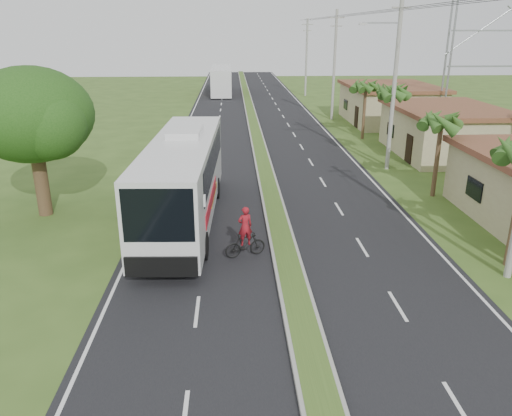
{
  "coord_description": "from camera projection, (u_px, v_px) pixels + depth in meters",
  "views": [
    {
      "loc": [
        -2.2,
        -14.98,
        9.16
      ],
      "look_at": [
        -1.2,
        5.42,
        1.8
      ],
      "focal_mm": 35.0,
      "sensor_mm": 36.0,
      "label": 1
    }
  ],
  "objects": [
    {
      "name": "palm_verge_b",
      "position": [
        442.0,
        121.0,
        27.52
      ],
      "size": [
        2.4,
        2.4,
        5.05
      ],
      "color": "#473321",
      "rests_on": "ground"
    },
    {
      "name": "lane_edge_left",
      "position": [
        170.0,
        164.0,
        35.77
      ],
      "size": [
        0.12,
        160.0,
        0.01
      ],
      "primitive_type": "cube",
      "color": "silver",
      "rests_on": "ground"
    },
    {
      "name": "palm_verge_d",
      "position": [
        366.0,
        86.0,
        42.48
      ],
      "size": [
        2.4,
        2.4,
        5.25
      ],
      "color": "#473321",
      "rests_on": "ground"
    },
    {
      "name": "palm_verge_c",
      "position": [
        393.0,
        92.0,
        33.81
      ],
      "size": [
        2.4,
        2.4,
        5.85
      ],
      "color": "#473321",
      "rests_on": "ground"
    },
    {
      "name": "shop_far",
      "position": [
        389.0,
        103.0,
        51.1
      ],
      "size": [
        8.6,
        11.6,
        3.82
      ],
      "color": "tan",
      "rests_on": "ground"
    },
    {
      "name": "coach_bus_far",
      "position": [
        221.0,
        79.0,
        73.51
      ],
      "size": [
        3.0,
        13.15,
        3.82
      ],
      "rotation": [
        0.0,
        0.0,
        0.01
      ],
      "color": "silver",
      "rests_on": "ground"
    },
    {
      "name": "utility_pole_b",
      "position": [
        395.0,
        76.0,
        32.47
      ],
      "size": [
        3.2,
        0.28,
        12.0
      ],
      "color": "gray",
      "rests_on": "ground"
    },
    {
      "name": "road_asphalt",
      "position": [
        263.0,
        163.0,
        36.08
      ],
      "size": [
        14.0,
        160.0,
        0.02
      ],
      "primitive_type": "cube",
      "color": "black",
      "rests_on": "ground"
    },
    {
      "name": "median_strip",
      "position": [
        263.0,
        162.0,
        36.04
      ],
      "size": [
        1.2,
        160.0,
        0.18
      ],
      "color": "gray",
      "rests_on": "ground"
    },
    {
      "name": "shop_mid",
      "position": [
        444.0,
        130.0,
        37.97
      ],
      "size": [
        7.6,
        10.6,
        3.67
      ],
      "color": "tan",
      "rests_on": "ground"
    },
    {
      "name": "utility_pole_c",
      "position": [
        334.0,
        64.0,
        51.46
      ],
      "size": [
        1.6,
        0.28,
        11.0
      ],
      "color": "gray",
      "rests_on": "ground"
    },
    {
      "name": "shade_tree",
      "position": [
        29.0,
        118.0,
        24.44
      ],
      "size": [
        6.3,
        6.0,
        7.54
      ],
      "color": "#473321",
      "rests_on": "ground"
    },
    {
      "name": "coach_bus_main",
      "position": [
        184.0,
        174.0,
        24.38
      ],
      "size": [
        3.42,
        13.9,
        4.46
      ],
      "rotation": [
        0.0,
        0.0,
        -0.04
      ],
      "color": "silver",
      "rests_on": "ground"
    },
    {
      "name": "utility_pole_d",
      "position": [
        306.0,
        57.0,
        70.34
      ],
      "size": [
        1.6,
        0.28,
        10.5
      ],
      "color": "gray",
      "rests_on": "ground"
    },
    {
      "name": "ground",
      "position": [
        298.0,
        309.0,
        17.29
      ],
      "size": [
        180.0,
        180.0,
        0.0
      ],
      "primitive_type": "plane",
      "color": "#38531E",
      "rests_on": "ground"
    },
    {
      "name": "billboard_lattice",
      "position": [
        504.0,
        57.0,
        44.17
      ],
      "size": [
        10.18,
        1.18,
        12.07
      ],
      "color": "gray",
      "rests_on": "ground"
    },
    {
      "name": "lane_edge_right",
      "position": [
        354.0,
        162.0,
        36.39
      ],
      "size": [
        0.12,
        160.0,
        0.01
      ],
      "primitive_type": "cube",
      "color": "silver",
      "rests_on": "ground"
    },
    {
      "name": "motorcyclist",
      "position": [
        245.0,
        239.0,
        20.99
      ],
      "size": [
        1.86,
        1.04,
        2.25
      ],
      "rotation": [
        0.0,
        0.0,
        0.32
      ],
      "color": "black",
      "rests_on": "ground"
    }
  ]
}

